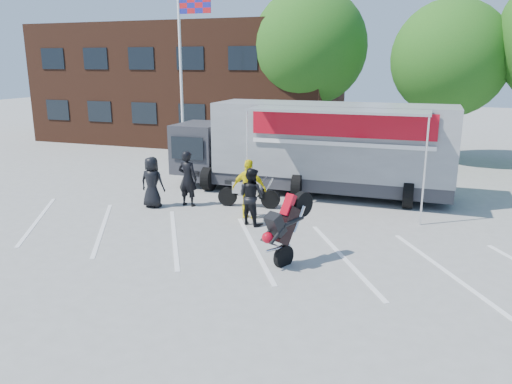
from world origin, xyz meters
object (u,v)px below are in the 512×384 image
Objects in this scene: spectator_hivis at (249,189)px; tree_mid at (450,59)px; flagpole at (185,56)px; transporter_truck at (317,193)px; tree_left at (309,47)px; spectator_leather_c at (251,196)px; spectator_leather_b at (188,178)px; spectator_leather_a at (152,182)px; stunt_bike_rider at (299,259)px; parked_motorcycle at (249,207)px.

tree_mid is at bearing -119.96° from spectator_hivis.
flagpole reaches higher than transporter_truck.
spectator_hivis is (-5.81, -11.61, -4.00)m from tree_mid.
flagpole is 0.93× the size of tree_left.
tree_left is 4.95× the size of spectator_leather_c.
spectator_leather_b is 2.54m from spectator_hivis.
tree_mid reaches higher than spectator_leather_c.
spectator_leather_a reaches higher than transporter_truck.
spectator_leather_a is 0.92× the size of spectator_hivis.
spectator_leather_b is 1.10× the size of spectator_leather_c.
spectator_leather_b reaches higher than spectator_leather_a.
transporter_truck is at bearing 125.28° from stunt_bike_rider.
tree_left is 13.49m from spectator_hivis.
spectator_hivis is at bearing -50.58° from flagpole.
spectator_leather_c is at bearing -114.44° from tree_mid.
parked_motorcycle is at bearing -86.18° from tree_left.
spectator_leather_c is (-5.54, -12.18, -4.07)m from tree_mid.
tree_left is 4.47× the size of stunt_bike_rider.
parked_motorcycle is 1.26× the size of spectator_leather_a.
spectator_leather_b reaches higher than spectator_leather_c.
spectator_leather_b is (-4.82, 3.44, 0.96)m from stunt_bike_rider.
spectator_leather_a is at bearing -128.91° from tree_mid.
tree_left is at bearing 171.87° from tree_mid.
stunt_bike_rider is at bearing 149.39° from spectator_leather_b.
tree_left reaches higher than transporter_truck.
parked_motorcycle is 2.03m from spectator_leather_c.
spectator_leather_c is at bearing -103.77° from transporter_truck.
spectator_hivis is at bearing 156.60° from stunt_bike_rider.
spectator_leather_a is at bearing 10.89° from spectator_leather_c.
parked_motorcycle is 1.26× the size of spectator_leather_c.
flagpole reaches higher than parked_motorcycle.
stunt_bike_rider is (2.79, -3.94, 0.00)m from parked_motorcycle.
tree_left is 12.78m from parked_motorcycle.
flagpole is 4.58× the size of spectator_leather_c.
spectator_leather_b reaches higher than spectator_hivis.
spectator_leather_a is 0.91× the size of spectator_leather_b.
transporter_truck is 4.79× the size of parked_motorcycle.
spectator_leather_a is 3.83m from spectator_leather_c.
parked_motorcycle is 4.83m from stunt_bike_rider.
tree_left is at bearing 106.15° from transporter_truck.
flagpole is 3.64× the size of parked_motorcycle.
flagpole reaches higher than stunt_bike_rider.
spectator_leather_c is at bearing 161.27° from spectator_leather_b.
stunt_bike_rider is at bearing -50.41° from flagpole.
spectator_leather_b is at bearing -96.03° from tree_left.
tree_mid is at bearing -36.82° from parked_motorcycle.
flagpole is 4.14× the size of stunt_bike_rider.
parked_motorcycle is (-6.23, -10.48, -4.94)m from tree_mid.
flagpole is 8.00m from spectator_leather_a.
transporter_truck is 6.69m from stunt_bike_rider.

